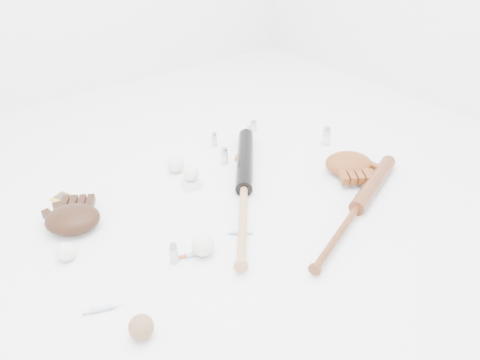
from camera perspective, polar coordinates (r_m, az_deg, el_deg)
bat_dark at (r=1.95m, az=0.49°, el=-1.00°), size 0.69×0.82×0.07m
bat_wood at (r=1.91m, az=14.08°, el=-3.28°), size 0.84×0.37×0.06m
glove_dark at (r=1.88m, az=-19.73°, el=-4.48°), size 0.34×0.34×0.09m
glove_tan at (r=2.16m, az=13.10°, el=1.99°), size 0.35×0.35×0.09m
trading_card at (r=2.08m, az=-20.63°, el=-2.12°), size 0.11×0.12×0.01m
pedestal at (r=2.03m, az=-5.91°, el=-0.42°), size 0.07×0.07×0.04m
baseball_on_pedestal at (r=2.00m, az=-6.00°, el=0.84°), size 0.07×0.07×0.07m
baseball_left at (r=1.75m, az=-20.47°, el=-8.20°), size 0.07×0.07×0.07m
baseball_upper at (r=2.13m, az=-7.84°, el=1.90°), size 0.07×0.07×0.07m
baseball_mid at (r=1.67m, az=-4.54°, el=-7.91°), size 0.08×0.08×0.08m
baseball_aged at (r=1.44m, az=-11.97°, el=-17.13°), size 0.07×0.07×0.07m
syringe_0 at (r=1.56m, az=-16.42°, el=-14.81°), size 0.14×0.07×0.02m
syringe_1 at (r=1.77m, az=-0.30°, el=-6.41°), size 0.12×0.10×0.02m
syringe_2 at (r=2.26m, az=-0.12°, el=3.38°), size 0.14×0.14×0.02m
syringe_3 at (r=2.26m, az=16.07°, el=1.81°), size 0.04×0.14×0.02m
syringe_4 at (r=2.46m, az=0.96°, el=5.97°), size 0.12×0.12×0.02m
syringe_5 at (r=1.68m, az=-5.48°, el=-8.91°), size 0.15×0.07×0.02m
vial_0 at (r=2.33m, az=-3.15°, el=4.95°), size 0.03×0.03×0.07m
vial_1 at (r=2.48m, az=1.78°, el=6.67°), size 0.02×0.02×0.06m
vial_2 at (r=2.18m, az=-1.90°, el=2.95°), size 0.03×0.03×0.08m
vial_3 at (r=2.37m, az=10.48°, el=5.29°), size 0.04×0.04×0.09m
vial_4 at (r=1.65m, az=-8.07°, el=-8.82°), size 0.03×0.03×0.08m
vial_5 at (r=2.47m, az=1.54°, el=6.62°), size 0.02×0.02×0.06m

